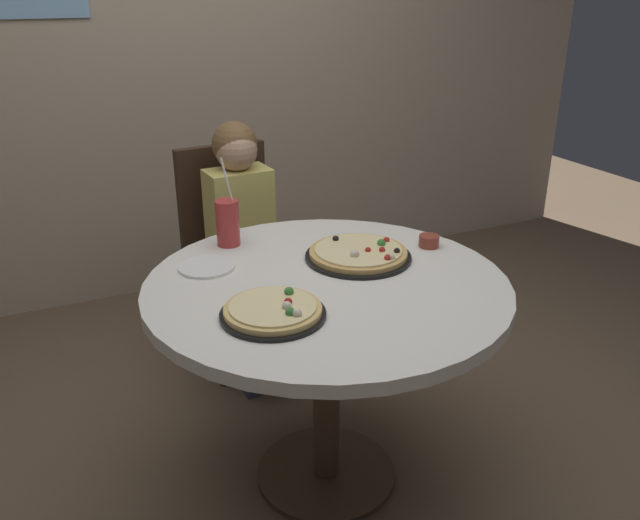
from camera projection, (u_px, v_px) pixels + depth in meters
ground_plane at (326, 474)px, 2.28m from camera, size 8.00×8.00×0.00m
wall_with_window at (169, 12)px, 3.22m from camera, size 5.20×0.14×2.90m
dining_table at (327, 312)px, 2.03m from camera, size 1.12×1.12×0.75m
chair_wooden at (232, 243)px, 2.86m from camera, size 0.43×0.43×0.95m
diner_child at (249, 268)px, 2.73m from camera, size 0.27×0.42×1.08m
pizza_veggie at (359, 254)px, 2.14m from camera, size 0.35×0.35×0.05m
pizza_cheese at (273, 311)px, 1.77m from camera, size 0.29×0.29×0.05m
soda_cup at (228, 223)px, 2.23m from camera, size 0.08×0.08×0.31m
sauce_bowl at (429, 241)px, 2.23m from camera, size 0.07×0.07×0.04m
plate_small at (207, 267)px, 2.07m from camera, size 0.18×0.18×0.01m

